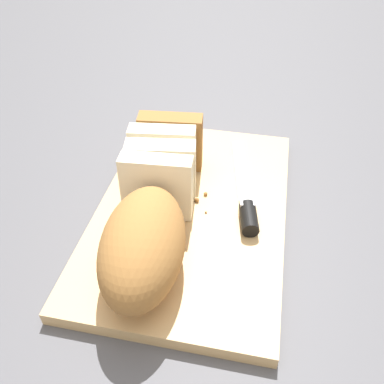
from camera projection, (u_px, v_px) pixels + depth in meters
name	position (u px, v px, depth m)	size (l,w,h in m)	color
ground_plane	(192.00, 216.00, 0.65)	(3.00, 3.00, 0.00)	#4C4C51
cutting_board	(192.00, 211.00, 0.64)	(0.44, 0.28, 0.02)	tan
bread_loaf	(152.00, 209.00, 0.56)	(0.35, 0.13, 0.10)	#996633
bread_knife	(247.00, 205.00, 0.62)	(0.24, 0.06, 0.02)	silver
crumb_near_knife	(176.00, 218.00, 0.61)	(0.00, 0.00, 0.00)	#996633
crumb_near_loaf	(206.00, 212.00, 0.62)	(0.00, 0.00, 0.00)	#996633
crumb_stray_left	(197.00, 200.00, 0.64)	(0.01, 0.01, 0.01)	#996633
crumb_stray_right	(206.00, 194.00, 0.65)	(0.01, 0.01, 0.01)	#996633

